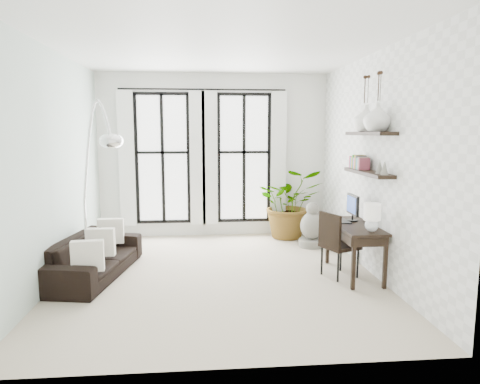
{
  "coord_description": "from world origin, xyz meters",
  "views": [
    {
      "loc": [
        -0.22,
        -6.01,
        2.07
      ],
      "look_at": [
        0.33,
        0.3,
        1.18
      ],
      "focal_mm": 32.0,
      "sensor_mm": 36.0,
      "label": 1
    }
  ],
  "objects": [
    {
      "name": "arc_lamp",
      "position": [
        -1.68,
        0.16,
        1.6
      ],
      "size": [
        0.76,
        0.41,
        2.52
      ],
      "color": "silver",
      "rests_on": "floor"
    },
    {
      "name": "plant",
      "position": [
        1.47,
        2.15,
        0.69
      ],
      "size": [
        1.26,
        1.1,
        1.37
      ],
      "primitive_type": "imported",
      "rotation": [
        0.0,
        0.0,
        -0.03
      ],
      "color": "#2D7228",
      "rests_on": "floor"
    },
    {
      "name": "desk",
      "position": [
        1.95,
        -0.21,
        0.71
      ],
      "size": [
        0.54,
        1.27,
        1.14
      ],
      "color": "black",
      "rests_on": "floor"
    },
    {
      "name": "vase_b",
      "position": [
        2.11,
        -0.01,
        2.27
      ],
      "size": [
        0.37,
        0.37,
        0.38
      ],
      "primitive_type": "imported",
      "color": "white",
      "rests_on": "shelf_upper"
    },
    {
      "name": "vase_a",
      "position": [
        2.11,
        -0.41,
        2.27
      ],
      "size": [
        0.37,
        0.37,
        0.38
      ],
      "primitive_type": "imported",
      "color": "white",
      "rests_on": "shelf_upper"
    },
    {
      "name": "sofa",
      "position": [
        -1.8,
        0.14,
        0.29
      ],
      "size": [
        1.11,
        2.1,
        0.58
      ],
      "primitive_type": "imported",
      "rotation": [
        0.0,
        0.0,
        1.4
      ],
      "color": "black",
      "rests_on": "floor"
    },
    {
      "name": "throw_pillows",
      "position": [
        -1.7,
        0.14,
        0.5
      ],
      "size": [
        0.4,
        1.52,
        0.4
      ],
      "color": "white",
      "rests_on": "sofa"
    },
    {
      "name": "wall_back",
      "position": [
        0.0,
        2.5,
        1.6
      ],
      "size": [
        4.5,
        0.0,
        4.5
      ],
      "primitive_type": "plane",
      "rotation": [
        1.57,
        0.0,
        0.0
      ],
      "color": "white",
      "rests_on": "floor"
    },
    {
      "name": "wall_right",
      "position": [
        2.25,
        0.0,
        1.6
      ],
      "size": [
        0.0,
        5.0,
        5.0
      ],
      "primitive_type": "plane",
      "rotation": [
        1.57,
        0.0,
        -1.57
      ],
      "color": "white",
      "rests_on": "floor"
    },
    {
      "name": "windows",
      "position": [
        -0.2,
        2.43,
        1.56
      ],
      "size": [
        3.26,
        0.13,
        2.65
      ],
      "color": "white",
      "rests_on": "wall_back"
    },
    {
      "name": "desk_chair",
      "position": [
        1.65,
        -0.23,
        0.54
      ],
      "size": [
        0.58,
        0.58,
        0.94
      ],
      "rotation": [
        0.0,
        0.0,
        0.4
      ],
      "color": "black",
      "rests_on": "floor"
    },
    {
      "name": "wall_left",
      "position": [
        -2.25,
        0.0,
        1.6
      ],
      "size": [
        0.0,
        5.0,
        5.0
      ],
      "primitive_type": "plane",
      "rotation": [
        1.57,
        0.0,
        1.57
      ],
      "color": "silver",
      "rests_on": "floor"
    },
    {
      "name": "ceiling",
      "position": [
        0.0,
        0.0,
        3.2
      ],
      "size": [
        5.0,
        5.0,
        0.0
      ],
      "primitive_type": "plane",
      "color": "white",
      "rests_on": "wall_back"
    },
    {
      "name": "floor",
      "position": [
        0.0,
        0.0,
        0.0
      ],
      "size": [
        5.0,
        5.0,
        0.0
      ],
      "primitive_type": "plane",
      "color": "#C2B29A",
      "rests_on": "ground"
    },
    {
      "name": "wall_shelves",
      "position": [
        2.11,
        -0.12,
        1.73
      ],
      "size": [
        0.25,
        1.3,
        0.6
      ],
      "color": "black",
      "rests_on": "wall_right"
    },
    {
      "name": "buddha",
      "position": [
        1.74,
        1.43,
        0.34
      ],
      "size": [
        0.45,
        0.45,
        0.82
      ],
      "color": "gray",
      "rests_on": "floor"
    }
  ]
}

